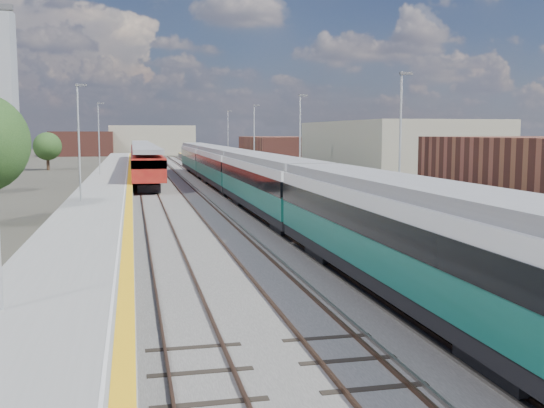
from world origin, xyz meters
name	(u,v)px	position (x,y,z in m)	size (l,w,h in m)	color
ground	(209,191)	(0.00, 50.00, 0.00)	(320.00, 320.00, 0.00)	#47443A
ballast_bed	(182,189)	(-2.25, 52.50, 0.03)	(10.50, 155.00, 0.06)	#565451
tracks	(187,187)	(-1.65, 54.18, 0.11)	(8.96, 160.00, 0.17)	#4C3323
platform_right	(259,182)	(5.28, 52.49, 0.54)	(4.70, 155.00, 8.52)	slate
platform_left	(109,185)	(-9.05, 52.49, 0.52)	(4.30, 155.00, 8.52)	slate
buildings	(79,108)	(-18.12, 138.60, 10.70)	(72.00, 185.50, 40.00)	brown
green_train	(241,172)	(1.50, 41.12, 2.32)	(2.99, 83.23, 3.29)	black
red_train	(143,156)	(-5.50, 76.75, 2.26)	(3.03, 61.38, 3.82)	black
tree_c	(47,146)	(-18.71, 87.55, 3.41)	(4.01, 4.01, 5.43)	#382619
tree_d	(352,146)	(19.86, 66.65, 3.73)	(4.37, 4.37, 5.92)	#382619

